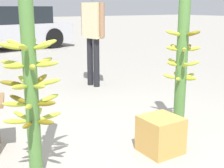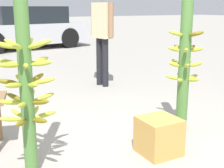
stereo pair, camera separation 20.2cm
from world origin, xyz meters
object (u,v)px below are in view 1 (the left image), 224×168
banana_stalk_center (182,62)px  vendor_person (93,27)px  banana_stalk_left (30,77)px  parked_car (8,29)px  produce_crate (161,135)px

banana_stalk_center → vendor_person: size_ratio=0.91×
banana_stalk_left → parked_car: size_ratio=0.40×
banana_stalk_center → vendor_person: (0.18, 2.25, 0.24)m
banana_stalk_left → banana_stalk_center: (1.67, 0.12, -0.06)m
banana_stalk_center → parked_car: 8.01m
parked_car → produce_crate: (-0.82, -8.32, -0.48)m
parked_car → banana_stalk_left: bearing=157.8°
banana_stalk_left → parked_car: banana_stalk_left is taller
banana_stalk_center → parked_car: bearing=88.0°
parked_car → produce_crate: parked_car is taller
produce_crate → vendor_person: bearing=74.2°
banana_stalk_left → vendor_person: (1.86, 2.37, 0.18)m
banana_stalk_left → vendor_person: bearing=51.9°
banana_stalk_left → produce_crate: banana_stalk_left is taller
vendor_person → produce_crate: bearing=-27.0°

